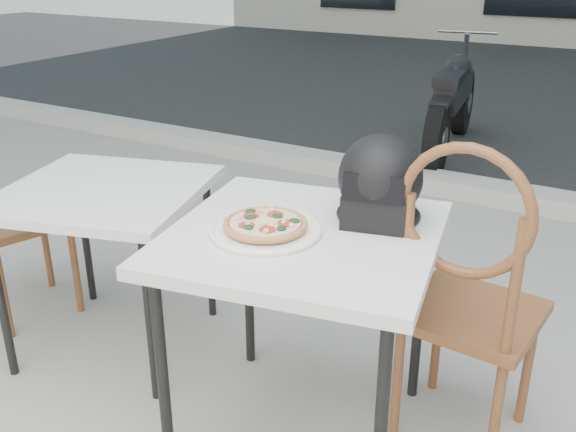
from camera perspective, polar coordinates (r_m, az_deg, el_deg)
The scene contains 8 objects.
curb at distance 4.47m, azimuth 21.12°, elevation 1.34°, with size 30.00×0.25×0.12m, color #A4A299.
cafe_table_main at distance 1.99m, azimuth 1.37°, elevation -3.17°, with size 0.95×0.95×0.77m.
plate at distance 1.95m, azimuth -2.02°, elevation -1.27°, with size 0.37×0.37×0.02m.
pizza at distance 1.94m, azimuth -2.02°, elevation -0.69°, with size 0.29×0.29×0.03m.
helmet at distance 2.03m, azimuth 8.15°, elevation 2.92°, with size 0.33×0.33×0.28m.
cafe_chair_main at distance 2.07m, azimuth 15.61°, elevation -6.01°, with size 0.45×0.45×1.09m.
cafe_table_side at distance 2.63m, azimuth -15.95°, elevation 1.18°, with size 0.93×0.93×0.71m.
motorcycle at distance 5.46m, azimuth 14.44°, elevation 9.70°, with size 0.51×1.89×0.94m.
Camera 1 is at (0.59, -1.17, 1.56)m, focal length 40.00 mm.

